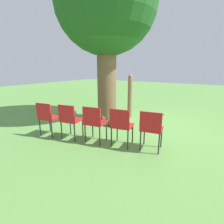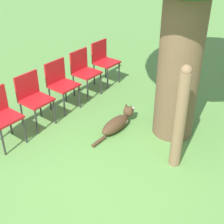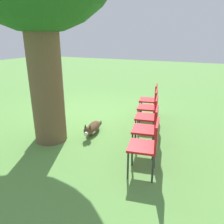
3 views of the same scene
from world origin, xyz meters
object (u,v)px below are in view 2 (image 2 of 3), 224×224
dog (118,122)px  red_chair_1 (33,96)px  red_chair_4 (104,59)px  red_chair_0 (0,113)px  red_chair_2 (60,81)px  red_chair_3 (84,69)px  fence_post (180,118)px

dog → red_chair_1: bearing=120.4°
dog → red_chair_4: size_ratio=1.22×
red_chair_0 → red_chair_2: same height
red_chair_4 → dog: bearing=-42.9°
red_chair_1 → red_chair_2: same height
red_chair_1 → red_chair_2: bearing=93.9°
red_chair_0 → red_chair_3: 1.94m
dog → fence_post: size_ratio=0.72×
red_chair_0 → red_chair_3: bearing=93.9°
red_chair_0 → red_chair_2: (-0.32, 1.25, 0.00)m
fence_post → red_chair_0: size_ratio=1.69×
red_chair_2 → fence_post: bearing=-3.0°
red_chair_1 → red_chair_2: (-0.16, 0.63, 0.00)m
red_chair_1 → red_chair_2: 0.65m
red_chair_0 → red_chair_3: (-0.48, 1.88, 0.00)m
fence_post → red_chair_4: bearing=160.4°
dog → red_chair_0: 1.82m
red_chair_0 → red_chair_4: bearing=93.9°
dog → fence_post: bearing=-101.0°
red_chair_1 → red_chair_3: (-0.32, 1.25, 0.00)m
dog → red_chair_3: red_chair_3 is taller
red_chair_2 → red_chair_3: same height
red_chair_2 → red_chair_3: 0.65m
red_chair_0 → fence_post: bearing=27.1°
dog → red_chair_3: 1.44m
red_chair_0 → red_chair_1: size_ratio=1.00×
fence_post → red_chair_0: 2.57m
dog → red_chair_2: 1.28m
red_chair_0 → red_chair_2: bearing=93.9°
red_chair_0 → red_chair_2: 1.29m
red_chair_1 → red_chair_3: 1.29m
dog → fence_post: (1.16, 0.01, 0.63)m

